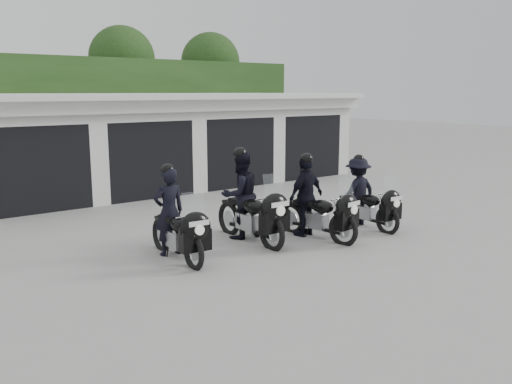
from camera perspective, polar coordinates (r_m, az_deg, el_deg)
ground at (r=11.31m, az=1.90°, el=-5.01°), size 80.00×80.00×0.00m
garage_block at (r=17.95m, az=-14.66°, el=5.07°), size 16.40×6.80×2.96m
background_vegetation at (r=22.55m, az=-18.82°, el=9.34°), size 20.00×3.90×5.80m
police_bike_a at (r=9.99m, az=-8.45°, el=-3.03°), size 0.68×2.05×1.78m
police_bike_b at (r=11.11m, az=-1.07°, el=-0.89°), size 0.90×2.26×1.97m
police_bike_c at (r=11.40m, az=5.95°, el=-0.96°), size 1.06×2.09×1.82m
police_bike_d at (r=12.49m, az=11.13°, el=-0.33°), size 1.03×1.94×1.69m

